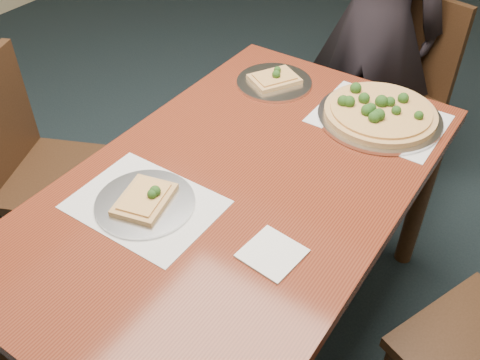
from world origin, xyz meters
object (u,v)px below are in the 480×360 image
Objects in this scene: pizza_pan at (379,113)px; slice_plate_near at (145,201)px; chair_left at (36,163)px; diner at (376,22)px; slice_plate_far at (274,81)px; dining_table at (240,203)px; chair_far at (396,85)px.

slice_plate_near is at bearing -115.76° from pizza_pan.
diner is at bearing -55.06° from chair_left.
slice_plate_near is at bearing -86.55° from slice_plate_far.
dining_table is 0.58m from pizza_pan.
chair_far is 2.18× the size of pizza_pan.
chair_left reaches higher than slice_plate_near.
diner reaches higher than pizza_pan.
dining_table is 1.65× the size of chair_left.
dining_table is 1.18m from chair_far.
chair_left is at bearing -171.47° from dining_table.
chair_left is 2.18× the size of pizza_pan.
chair_far is 1.00× the size of chair_left.
chair_left is 0.95m from slice_plate_far.
dining_table is 5.36× the size of slice_plate_near.
diner is (0.77, 1.29, 0.27)m from chair_left.
chair_far is 0.74m from slice_plate_far.
diner reaches higher than slice_plate_far.
chair_far is at bearing 179.28° from diner.
pizza_pan is 0.42m from slice_plate_far.
pizza_pan is at bearing -65.70° from chair_far.
chair_far is (0.06, 1.17, -0.14)m from dining_table.
pizza_pan is at bearing -82.38° from chair_left.
diner is (-0.14, -0.01, 0.27)m from chair_far.
chair_far is 3.25× the size of slice_plate_near.
chair_far reaches higher than pizza_pan.
dining_table is 1.65× the size of chair_far.
dining_table is at bearing -68.82° from slice_plate_far.
chair_far is at bearing -59.22° from chair_left.
chair_far is 0.31m from diner.
chair_far is at bearing 102.69° from pizza_pan.
dining_table is 0.95× the size of diner.
slice_plate_near is (-0.16, -0.24, 0.11)m from dining_table.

